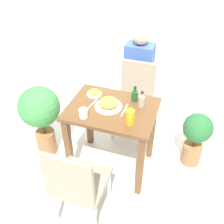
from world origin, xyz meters
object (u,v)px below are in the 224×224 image
Objects in this scene: person_figure at (139,74)px; side_plate at (94,93)px; chair_far at (135,96)px; chair_near at (76,183)px; juice_glass at (130,117)px; condiment_bottle at (135,95)px; drink_cup at (83,113)px; food_plate at (108,104)px; potted_plant_left at (40,112)px; sauce_bottle at (142,100)px; potted_plant_right at (196,135)px.

side_plate is at bearing -105.15° from person_figure.
person_figure reaches higher than chair_far.
chair_near is 6.07× the size of side_plate.
juice_glass reaches higher than chair_far.
chair_near is at bearing -118.10° from juice_glass.
drink_cup is at bearing -132.74° from condiment_bottle.
potted_plant_left is (-0.73, -0.05, -0.25)m from food_plate.
food_plate is 0.25m from side_plate.
sauce_bottle is at bearing -36.96° from condiment_bottle.
person_figure is (-0.21, 1.19, -0.26)m from juice_glass.
juice_glass reaches higher than side_plate.
condiment_bottle is 0.99m from potted_plant_left.
food_plate is 1.06m from person_figure.
sauce_bottle is (0.28, 0.12, 0.02)m from food_plate.
person_figure reaches higher than condiment_bottle.
potted_plant_left is at bearing -176.28° from food_plate.
potted_plant_left is (-0.53, -0.20, -0.23)m from side_plate.
potted_plant_left is 1.32m from person_figure.
food_plate reaches higher than drink_cup.
juice_glass is 0.28m from sauce_bottle.
person_figure is at bearing 138.47° from potted_plant_right.
chair_far is 6.43× the size of juice_glass.
condiment_bottle reaches higher than food_plate.
food_plate is 0.99m from potted_plant_right.
person_figure is (0.07, 1.71, 0.09)m from chair_near.
potted_plant_left is (-0.93, -0.23, -0.27)m from condiment_bottle.
food_plate is at bearing 52.53° from drink_cup.
person_figure is at bearing 87.91° from food_plate.
side_plate is 0.12× the size of person_figure.
potted_plant_left is (-1.01, -0.17, -0.27)m from sauce_bottle.
food_plate is at bearing 147.25° from juice_glass.
condiment_bottle is at bearing -104.84° from chair_near.
condiment_bottle is at bearing -77.27° from chair_far.
juice_glass reaches higher than potted_plant_right.
drink_cup is 0.52m from condiment_bottle.
side_plate is at bearing -170.42° from potted_plant_right.
food_plate is at bearing 3.72° from potted_plant_left.
chair_near is at bearing -42.27° from potted_plant_left.
sauce_bottle is 0.74m from potted_plant_right.
chair_near is at bearing -92.23° from person_figure.
potted_plant_left is 0.72× the size of person_figure.
juice_glass is at bearing -96.76° from sauce_bottle.
potted_plant_left is at bearing -166.56° from potted_plant_right.
sauce_bottle is at bearing 83.24° from juice_glass.
chair_far reaches higher than potted_plant_left.
sauce_bottle reaches higher than potted_plant_right.
sauce_bottle reaches higher than juice_glass.
food_plate is 0.31m from sauce_bottle.
person_figure reaches higher than chair_near.
potted_plant_right is (0.58, 0.49, -0.45)m from juice_glass.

